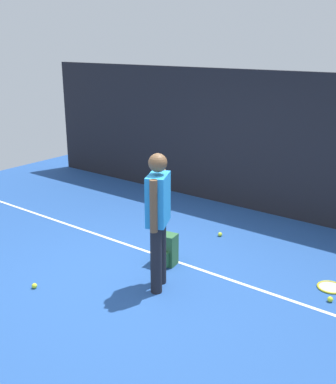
{
  "coord_description": "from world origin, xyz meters",
  "views": [
    {
      "loc": [
        3.6,
        -4.29,
        2.92
      ],
      "look_at": [
        0.0,
        0.4,
        1.0
      ],
      "focal_mm": 43.82,
      "sensor_mm": 36.0,
      "label": 1
    }
  ],
  "objects_px": {
    "backpack": "(165,250)",
    "tennis_ball_near_player": "(220,234)",
    "tennis_ball_by_fence": "(34,286)",
    "tennis_ball_mid_court": "(330,299)",
    "tennis_racket": "(333,288)",
    "tennis_player": "(158,214)"
  },
  "relations": [
    {
      "from": "tennis_ball_mid_court",
      "to": "tennis_ball_near_player",
      "type": "bearing_deg",
      "value": 156.88
    },
    {
      "from": "tennis_player",
      "to": "backpack",
      "type": "height_order",
      "value": "tennis_player"
    },
    {
      "from": "backpack",
      "to": "tennis_ball_by_fence",
      "type": "relative_size",
      "value": 6.67
    },
    {
      "from": "backpack",
      "to": "tennis_player",
      "type": "bearing_deg",
      "value": -69.37
    },
    {
      "from": "tennis_ball_by_fence",
      "to": "tennis_ball_mid_court",
      "type": "bearing_deg",
      "value": 32.43
    },
    {
      "from": "backpack",
      "to": "tennis_ball_near_player",
      "type": "height_order",
      "value": "backpack"
    },
    {
      "from": "backpack",
      "to": "tennis_ball_mid_court",
      "type": "height_order",
      "value": "backpack"
    },
    {
      "from": "tennis_racket",
      "to": "tennis_ball_mid_court",
      "type": "bearing_deg",
      "value": 89.07
    },
    {
      "from": "tennis_racket",
      "to": "tennis_player",
      "type": "bearing_deg",
      "value": 21.93
    },
    {
      "from": "tennis_racket",
      "to": "tennis_ball_by_fence",
      "type": "height_order",
      "value": "tennis_ball_by_fence"
    },
    {
      "from": "tennis_racket",
      "to": "backpack",
      "type": "distance_m",
      "value": 2.19
    },
    {
      "from": "tennis_player",
      "to": "tennis_ball_by_fence",
      "type": "bearing_deg",
      "value": 103.13
    },
    {
      "from": "tennis_ball_mid_court",
      "to": "tennis_racket",
      "type": "bearing_deg",
      "value": 103.54
    },
    {
      "from": "tennis_ball_by_fence",
      "to": "tennis_ball_mid_court",
      "type": "relative_size",
      "value": 1.0
    },
    {
      "from": "tennis_ball_near_player",
      "to": "tennis_ball_mid_court",
      "type": "distance_m",
      "value": 2.21
    },
    {
      "from": "backpack",
      "to": "tennis_ball_near_player",
      "type": "distance_m",
      "value": 1.3
    },
    {
      "from": "tennis_ball_near_player",
      "to": "tennis_ball_mid_court",
      "type": "height_order",
      "value": "same"
    },
    {
      "from": "tennis_player",
      "to": "tennis_ball_mid_court",
      "type": "xyz_separation_m",
      "value": [
        1.81,
        0.95,
        -0.93
      ]
    },
    {
      "from": "tennis_racket",
      "to": "tennis_ball_mid_court",
      "type": "relative_size",
      "value": 9.65
    },
    {
      "from": "tennis_racket",
      "to": "tennis_ball_near_player",
      "type": "distance_m",
      "value": 2.03
    },
    {
      "from": "tennis_ball_by_fence",
      "to": "tennis_racket",
      "type": "bearing_deg",
      "value": 37.38
    },
    {
      "from": "tennis_player",
      "to": "tennis_ball_near_player",
      "type": "distance_m",
      "value": 2.06
    }
  ]
}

